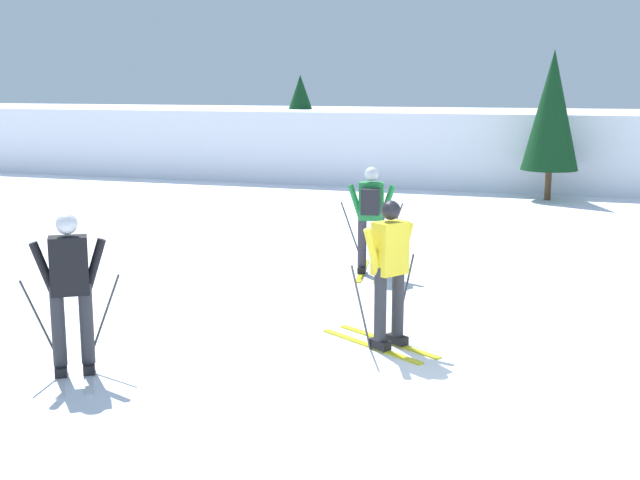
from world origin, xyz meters
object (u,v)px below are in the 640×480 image
skier_green (371,215)px  skier_black (70,289)px  skier_yellow (389,270)px  conifer_far_left (552,110)px  conifer_far_right (300,112)px

skier_green → skier_black: bearing=-107.6°
skier_yellow → conifer_far_left: 13.29m
skier_black → skier_yellow: (2.88, 1.92, 0.00)m
skier_green → skier_yellow: bearing=-71.7°
conifer_far_left → conifer_far_right: size_ratio=1.18×
skier_yellow → conifer_far_left: bearing=85.6°
skier_black → conifer_far_left: (3.88, 15.09, 1.40)m
conifer_far_right → skier_green: bearing=-65.8°
skier_green → conifer_far_left: bearing=77.4°
skier_yellow → skier_green: bearing=108.3°
skier_green → conifer_far_right: conifer_far_right is taller
conifer_far_left → conifer_far_right: conifer_far_left is taller
skier_black → skier_yellow: 3.46m
skier_black → skier_green: 5.69m
skier_yellow → conifer_far_right: bearing=113.0°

